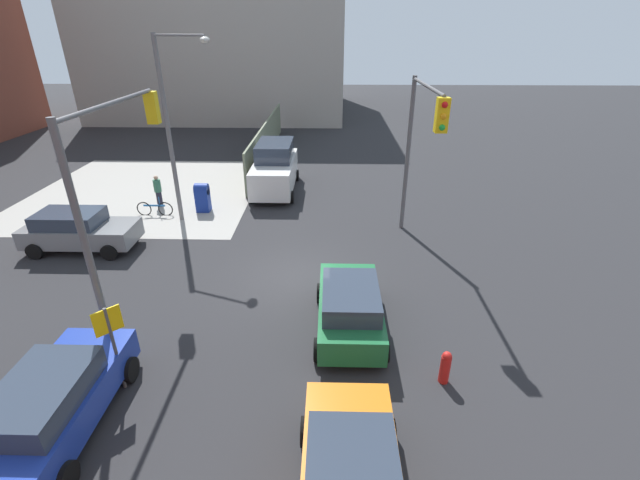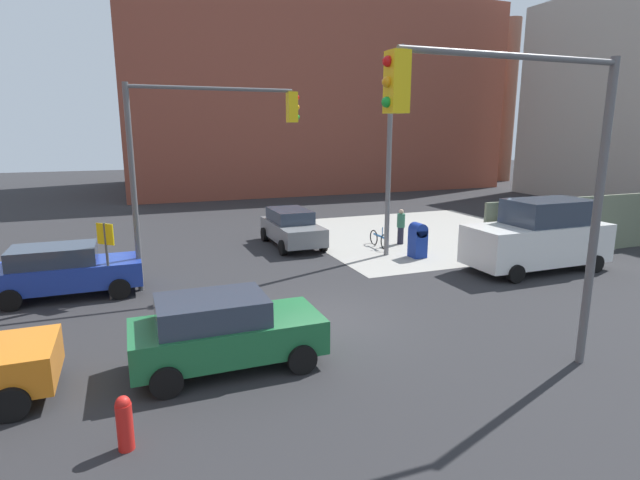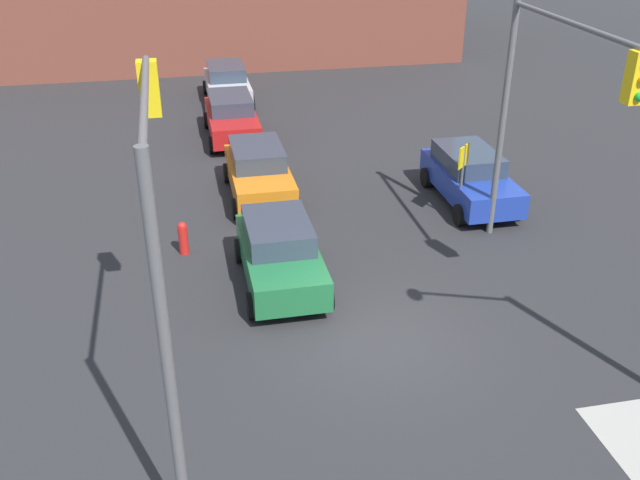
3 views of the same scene
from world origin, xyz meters
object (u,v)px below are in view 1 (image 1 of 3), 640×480
Objects in this scene: traffic_signal_se_corner at (419,135)px; coupe_gray at (79,230)px; pedestrian_crossing at (158,191)px; bicycle_leaning_on_fence at (155,209)px; street_lamp_corner at (173,119)px; hatchback_blue at (54,402)px; mailbox_blue at (202,197)px; traffic_signal_nw_corner at (117,173)px; coupe_green at (350,306)px; van_white_delivery at (275,168)px; fire_hydrant at (445,367)px; bicycle_at_crosswalk at (0,421)px; smokestack at (9,31)px.

coupe_gray is at bearing 91.91° from traffic_signal_se_corner.
bicycle_leaning_on_fence is at bearing 88.30° from pedestrian_crossing.
street_lamp_corner reaches higher than hatchback_blue.
traffic_signal_nw_corner is at bearing -176.66° from mailbox_blue.
street_lamp_corner is at bearing -106.85° from bicycle_leaning_on_fence.
traffic_signal_se_corner reaches higher than coupe_green.
bicycle_leaning_on_fence is (0.53, 1.74, -4.35)m from street_lamp_corner.
coupe_green is 0.75× the size of van_white_delivery.
bicycle_at_crosswalk is (-1.80, 10.20, -0.14)m from fire_hydrant.
traffic_signal_se_corner is at bearing -111.22° from mailbox_blue.
traffic_signal_se_corner is 0.81× the size of street_lamp_corner.
street_lamp_corner is 4.72m from bicycle_leaning_on_fence.
street_lamp_corner reaches higher than bicycle_at_crosswalk.
traffic_signal_se_corner is 1.50× the size of hatchback_blue.
smokestack is 2.45× the size of traffic_signal_se_corner.
fire_hydrant is (-36.89, -34.20, -7.48)m from smokestack.
van_white_delivery is 3.35× the size of pedestrian_crossing.
fire_hydrant is 15.59m from van_white_delivery.
fire_hydrant is at bearing -79.27° from hatchback_blue.
traffic_signal_nw_corner is at bearing 84.76° from coupe_green.
pedestrian_crossing is at bearing 114.61° from van_white_delivery.
pedestrian_crossing is (-2.57, 5.60, -0.45)m from van_white_delivery.
smokestack reaches higher than traffic_signal_se_corner.
street_lamp_corner reaches higher than van_white_delivery.
traffic_signal_nw_corner is at bearing 118.47° from traffic_signal_se_corner.
coupe_green is 2.52× the size of pedestrian_crossing.
traffic_signal_se_corner is 6.91× the size of fire_hydrant.
coupe_gray reaches higher than mailbox_blue.
street_lamp_corner reaches higher than pedestrian_crossing.
mailbox_blue is 5.68m from coupe_gray.
smokestack is at bearing 51.38° from van_white_delivery.
street_lamp_corner reaches higher than mailbox_blue.
coupe_green reaches higher than bicycle_at_crosswalk.
hatchback_blue and coupe_green have the same top height.
traffic_signal_nw_corner is 7.43m from coupe_green.
smokestack reaches higher than fire_hydrant.
smokestack is 9.88× the size of pedestrian_crossing.
traffic_signal_se_corner is 7.14m from coupe_green.
street_lamp_corner is at bearing 43.78° from fire_hydrant.
coupe_green is (-34.84, -31.86, -7.12)m from smokestack.
fire_hydrant is 14.88m from coupe_gray.
fire_hydrant is 0.22× the size of coupe_gray.
van_white_delivery is 3.09× the size of bicycle_at_crosswalk.
hatchback_blue is 2.47× the size of bicycle_at_crosswalk.
street_lamp_corner is 4.96× the size of pedestrian_crossing.
traffic_signal_nw_corner reaches higher than bicycle_at_crosswalk.
fire_hydrant is 0.58× the size of pedestrian_crossing.
smokestack is 3.68× the size of hatchback_blue.
traffic_signal_nw_corner is 4.55× the size of mailbox_blue.
fire_hydrant is at bearing 123.20° from pedestrian_crossing.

